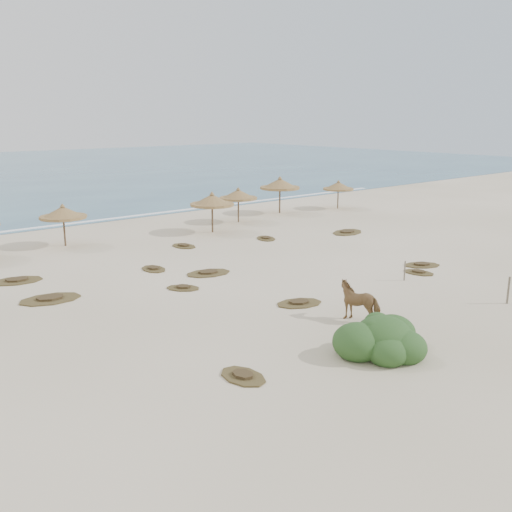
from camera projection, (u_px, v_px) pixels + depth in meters
name	position (u px, v px, depth m)	size (l,w,h in m)	color
ground	(310.00, 306.00, 25.19)	(160.00, 160.00, 0.00)	beige
foam_line	(73.00, 223.00, 44.56)	(70.00, 0.60, 0.01)	white
palapa_3	(63.00, 213.00, 36.36)	(3.80, 3.80, 2.77)	brown
palapa_4	(212.00, 201.00, 40.68)	(3.34, 3.34, 2.96)	brown
palapa_5	(238.00, 195.00, 44.69)	(3.89, 3.89, 2.78)	brown
palapa_6	(280.00, 184.00, 48.83)	(4.47, 4.47, 3.20)	brown
palapa_7	(338.00, 186.00, 51.40)	(2.99, 2.99, 2.59)	brown
horse	(360.00, 301.00, 23.36)	(0.85, 1.88, 1.58)	olive
fence_post_near	(508.00, 290.00, 25.39)	(0.09, 0.09, 1.24)	#6C6351
fence_post_far	(405.00, 271.00, 29.00)	(0.07, 0.07, 1.02)	#6C6351
bush	(382.00, 339.00, 20.06)	(3.54, 3.12, 1.58)	#345C27
scrub_1	(50.00, 299.00, 26.03)	(3.04, 2.27, 0.16)	brown
scrub_2	(183.00, 288.00, 27.71)	(1.86, 1.96, 0.16)	brown
scrub_3	(208.00, 273.00, 30.34)	(2.71, 2.06, 0.16)	brown
scrub_4	(422.00, 265.00, 31.98)	(2.46, 2.20, 0.16)	brown
scrub_5	(347.00, 232.00, 41.01)	(3.12, 2.39, 0.16)	brown
scrub_6	(17.00, 280.00, 28.93)	(2.84, 2.23, 0.16)	brown
scrub_7	(184.00, 246.00, 36.67)	(1.35, 1.97, 0.16)	brown
scrub_9	(299.00, 303.00, 25.45)	(2.44, 1.98, 0.16)	brown
scrub_10	(266.00, 238.00, 38.94)	(1.87, 2.18, 0.16)	brown
scrub_11	(243.00, 376.00, 18.29)	(1.24, 1.83, 0.16)	brown
scrub_12	(419.00, 272.00, 30.45)	(1.35, 1.83, 0.16)	brown
scrub_13	(154.00, 269.00, 31.16)	(1.32, 1.88, 0.16)	brown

